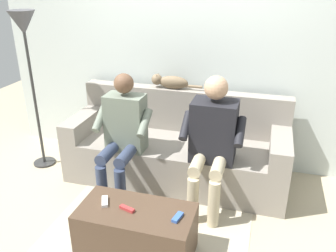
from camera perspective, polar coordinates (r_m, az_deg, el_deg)
The scene contains 12 objects.
ground_plane at distance 3.26m, azimuth -1.99°, elevation -14.40°, with size 8.00×8.00×0.00m, color tan.
back_wall at distance 3.79m, azimuth 3.49°, elevation 12.99°, with size 4.29×0.06×2.63m, color silver.
couch at distance 3.68m, azimuth 1.47°, elevation -3.96°, with size 2.21×0.80×0.88m.
coffee_table at distance 2.80m, azimuth -5.10°, elevation -16.65°, with size 0.86×0.44×0.40m.
person_left_seated at distance 3.12m, azimuth 7.19°, elevation -1.68°, with size 0.55×0.59×1.21m.
person_right_seated at distance 3.30m, azimuth -7.30°, elevation -0.80°, with size 0.52×0.56×1.18m.
cat_on_backrest at distance 3.72m, azimuth 0.30°, elevation 7.17°, with size 0.55×0.11×0.15m.
remote_white at distance 2.77m, azimuth -10.17°, elevation -11.90°, with size 0.13×0.04×0.02m, color white.
remote_red at distance 2.67m, azimuth -6.62°, elevation -13.11°, with size 0.12×0.03×0.02m, color #B73333.
remote_blue at distance 2.58m, azimuth 1.55°, elevation -14.50°, with size 0.11×0.04×0.02m, color #3860B7.
floor_rug at distance 3.03m, azimuth -3.86°, elevation -17.69°, with size 1.66×1.84×0.01m, color #B7AD93.
floor_lamp at distance 3.86m, azimuth -22.06°, elevation 12.97°, with size 0.26×0.26×1.67m.
Camera 1 is at (-0.82, 3.04, 1.99)m, focal length 37.77 mm.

